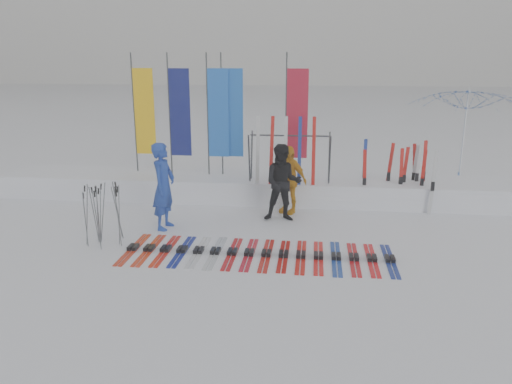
# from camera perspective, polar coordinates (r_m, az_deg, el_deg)

# --- Properties ---
(ground) EXTENTS (120.00, 120.00, 0.00)m
(ground) POSITION_cam_1_polar(r_m,az_deg,el_deg) (9.10, -2.46, -8.68)
(ground) COLOR white
(ground) RESTS_ON ground
(snow_bank) EXTENTS (14.00, 1.60, 0.60)m
(snow_bank) POSITION_cam_1_polar(r_m,az_deg,el_deg) (13.32, 0.67, 0.47)
(snow_bank) COLOR white
(snow_bank) RESTS_ON ground
(person_blue) EXTENTS (0.54, 0.75, 1.92)m
(person_blue) POSITION_cam_1_polar(r_m,az_deg,el_deg) (11.05, -10.51, 0.65)
(person_blue) COLOR #1B399E
(person_blue) RESTS_ON ground
(person_black) EXTENTS (0.92, 0.74, 1.79)m
(person_black) POSITION_cam_1_polar(r_m,az_deg,el_deg) (11.43, 3.09, 1.04)
(person_black) COLOR black
(person_black) RESTS_ON ground
(person_yellow) EXTENTS (1.05, 0.80, 1.65)m
(person_yellow) POSITION_cam_1_polar(r_m,az_deg,el_deg) (12.04, 3.70, 1.42)
(person_yellow) COLOR orange
(person_yellow) RESTS_ON ground
(tent_canopy) EXTENTS (3.94, 3.98, 2.94)m
(tent_canopy) POSITION_cam_1_polar(r_m,az_deg,el_deg) (15.31, 22.80, 5.69)
(tent_canopy) COLOR white
(tent_canopy) RESTS_ON ground
(ski_row) EXTENTS (5.13, 1.70, 0.07)m
(ski_row) POSITION_cam_1_polar(r_m,az_deg,el_deg) (9.65, 0.13, -7.02)
(ski_row) COLOR red
(ski_row) RESTS_ON ground
(pole_cluster) EXTENTS (0.74, 0.80, 1.25)m
(pole_cluster) POSITION_cam_1_polar(r_m,az_deg,el_deg) (10.52, -17.09, -2.53)
(pole_cluster) COLOR #595B60
(pole_cluster) RESTS_ON ground
(feather_flags) EXTENTS (4.71, 0.20, 3.20)m
(feather_flags) POSITION_cam_1_polar(r_m,az_deg,el_deg) (13.39, -4.98, 8.96)
(feather_flags) COLOR #383A3F
(feather_flags) RESTS_ON ground
(ski_rack) EXTENTS (2.04, 0.80, 1.23)m
(ski_rack) POSITION_cam_1_polar(r_m,az_deg,el_deg) (12.64, 3.88, 4.67)
(ski_rack) COLOR #383A3F
(ski_rack) RESTS_ON ground
(upright_skis) EXTENTS (1.66, 1.11, 1.65)m
(upright_skis) POSITION_cam_1_polar(r_m,az_deg,el_deg) (13.18, 16.55, 1.80)
(upright_skis) COLOR red
(upright_skis) RESTS_ON ground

